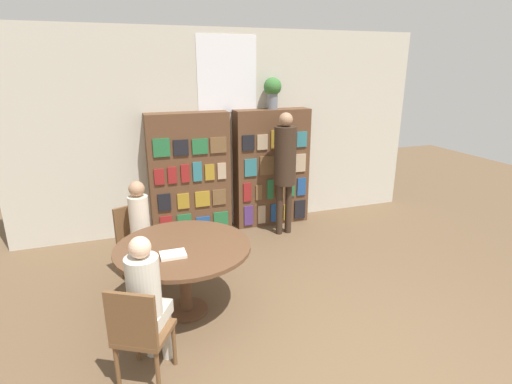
{
  "coord_description": "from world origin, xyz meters",
  "views": [
    {
      "loc": [
        -1.63,
        -2.19,
        2.48
      ],
      "look_at": [
        -0.14,
        2.04,
        1.05
      ],
      "focal_mm": 28.0,
      "sensor_mm": 36.0,
      "label": 1
    }
  ],
  "objects_px": {
    "bookshelf_left": "(190,175)",
    "reading_table": "(183,255)",
    "seated_reader_left": "(142,228)",
    "chair_left_side": "(136,239)",
    "librarian_standing": "(285,161)",
    "bookshelf_right": "(271,168)",
    "flower_vase": "(273,90)",
    "chair_near_camera": "(139,331)",
    "seated_reader_right": "(147,296)"
  },
  "relations": [
    {
      "from": "reading_table",
      "to": "seated_reader_left",
      "type": "relative_size",
      "value": 1.09
    },
    {
      "from": "flower_vase",
      "to": "reading_table",
      "type": "bearing_deg",
      "value": -130.52
    },
    {
      "from": "bookshelf_right",
      "to": "chair_near_camera",
      "type": "height_order",
      "value": "bookshelf_right"
    },
    {
      "from": "flower_vase",
      "to": "seated_reader_right",
      "type": "bearing_deg",
      "value": -127.95
    },
    {
      "from": "bookshelf_left",
      "to": "reading_table",
      "type": "distance_m",
      "value": 2.13
    },
    {
      "from": "bookshelf_right",
      "to": "chair_near_camera",
      "type": "bearing_deg",
      "value": -127.53
    },
    {
      "from": "librarian_standing",
      "to": "bookshelf_left",
      "type": "bearing_deg",
      "value": 159.22
    },
    {
      "from": "chair_left_side",
      "to": "seated_reader_right",
      "type": "height_order",
      "value": "seated_reader_right"
    },
    {
      "from": "bookshelf_left",
      "to": "reading_table",
      "type": "bearing_deg",
      "value": -102.41
    },
    {
      "from": "chair_near_camera",
      "to": "seated_reader_left",
      "type": "height_order",
      "value": "seated_reader_left"
    },
    {
      "from": "reading_table",
      "to": "librarian_standing",
      "type": "distance_m",
      "value": 2.42
    },
    {
      "from": "flower_vase",
      "to": "chair_near_camera",
      "type": "bearing_deg",
      "value": -127.54
    },
    {
      "from": "bookshelf_right",
      "to": "flower_vase",
      "type": "relative_size",
      "value": 3.92
    },
    {
      "from": "bookshelf_left",
      "to": "bookshelf_right",
      "type": "bearing_deg",
      "value": -0.0
    },
    {
      "from": "seated_reader_left",
      "to": "seated_reader_right",
      "type": "height_order",
      "value": "seated_reader_left"
    },
    {
      "from": "bookshelf_right",
      "to": "reading_table",
      "type": "height_order",
      "value": "bookshelf_right"
    },
    {
      "from": "reading_table",
      "to": "chair_near_camera",
      "type": "bearing_deg",
      "value": -119.57
    },
    {
      "from": "seated_reader_right",
      "to": "reading_table",
      "type": "bearing_deg",
      "value": 90.0
    },
    {
      "from": "reading_table",
      "to": "chair_left_side",
      "type": "xyz_separation_m",
      "value": [
        -0.42,
        0.93,
        -0.15
      ]
    },
    {
      "from": "bookshelf_right",
      "to": "seated_reader_left",
      "type": "relative_size",
      "value": 1.48
    },
    {
      "from": "bookshelf_left",
      "to": "flower_vase",
      "type": "height_order",
      "value": "flower_vase"
    },
    {
      "from": "bookshelf_right",
      "to": "seated_reader_right",
      "type": "height_order",
      "value": "bookshelf_right"
    },
    {
      "from": "chair_near_camera",
      "to": "chair_left_side",
      "type": "relative_size",
      "value": 1.0
    },
    {
      "from": "chair_near_camera",
      "to": "librarian_standing",
      "type": "height_order",
      "value": "librarian_standing"
    },
    {
      "from": "seated_reader_left",
      "to": "librarian_standing",
      "type": "relative_size",
      "value": 0.68
    },
    {
      "from": "seated_reader_right",
      "to": "bookshelf_right",
      "type": "bearing_deg",
      "value": 81.63
    },
    {
      "from": "bookshelf_left",
      "to": "bookshelf_right",
      "type": "distance_m",
      "value": 1.31
    },
    {
      "from": "chair_near_camera",
      "to": "librarian_standing",
      "type": "bearing_deg",
      "value": 76.63
    },
    {
      "from": "bookshelf_left",
      "to": "reading_table",
      "type": "height_order",
      "value": "bookshelf_left"
    },
    {
      "from": "bookshelf_left",
      "to": "seated_reader_right",
      "type": "xyz_separation_m",
      "value": [
        -0.87,
        -2.79,
        -0.21
      ]
    },
    {
      "from": "bookshelf_right",
      "to": "seated_reader_left",
      "type": "height_order",
      "value": "bookshelf_right"
    },
    {
      "from": "librarian_standing",
      "to": "seated_reader_right",
      "type": "bearing_deg",
      "value": -133.69
    },
    {
      "from": "bookshelf_right",
      "to": "chair_near_camera",
      "type": "relative_size",
      "value": 2.05
    },
    {
      "from": "bookshelf_left",
      "to": "seated_reader_right",
      "type": "height_order",
      "value": "bookshelf_left"
    },
    {
      "from": "seated_reader_left",
      "to": "librarian_standing",
      "type": "bearing_deg",
      "value": 176.41
    },
    {
      "from": "bookshelf_left",
      "to": "chair_left_side",
      "type": "xyz_separation_m",
      "value": [
        -0.88,
        -1.14,
        -0.41
      ]
    },
    {
      "from": "bookshelf_left",
      "to": "chair_left_side",
      "type": "height_order",
      "value": "bookshelf_left"
    },
    {
      "from": "bookshelf_left",
      "to": "chair_near_camera",
      "type": "distance_m",
      "value": 3.13
    },
    {
      "from": "reading_table",
      "to": "seated_reader_left",
      "type": "distance_m",
      "value": 0.83
    },
    {
      "from": "seated_reader_right",
      "to": "chair_left_side",
      "type": "bearing_deg",
      "value": 119.83
    },
    {
      "from": "seated_reader_left",
      "to": "bookshelf_right",
      "type": "bearing_deg",
      "value": -172.59
    },
    {
      "from": "bookshelf_right",
      "to": "reading_table",
      "type": "relative_size",
      "value": 1.35
    },
    {
      "from": "chair_left_side",
      "to": "librarian_standing",
      "type": "height_order",
      "value": "librarian_standing"
    },
    {
      "from": "flower_vase",
      "to": "chair_left_side",
      "type": "bearing_deg",
      "value": -152.43
    },
    {
      "from": "flower_vase",
      "to": "bookshelf_left",
      "type": "bearing_deg",
      "value": -179.8
    },
    {
      "from": "flower_vase",
      "to": "seated_reader_right",
      "type": "distance_m",
      "value": 3.82
    },
    {
      "from": "librarian_standing",
      "to": "bookshelf_right",
      "type": "bearing_deg",
      "value": 91.42
    },
    {
      "from": "chair_near_camera",
      "to": "seated_reader_right",
      "type": "bearing_deg",
      "value": 90.0
    },
    {
      "from": "chair_near_camera",
      "to": "librarian_standing",
      "type": "distance_m",
      "value": 3.41
    },
    {
      "from": "reading_table",
      "to": "librarian_standing",
      "type": "xyz_separation_m",
      "value": [
        1.78,
        1.56,
        0.49
      ]
    }
  ]
}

